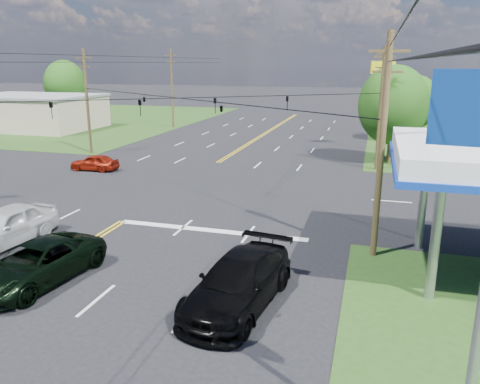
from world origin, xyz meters
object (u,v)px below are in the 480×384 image
(tree_right_a, at_px, (393,105))
(tree_right_b, at_px, (414,102))
(pole_left_far, at_px, (172,87))
(pole_right_far, at_px, (380,91))
(pole_ne, at_px, (381,108))
(pole_nw, at_px, (87,100))
(suv_black, at_px, (239,282))
(pickup_white, at_px, (5,226))
(pole_se, at_px, (382,146))
(retail_nw, at_px, (33,113))
(pickup_dkgreen, at_px, (37,263))
(tree_far_l, at_px, (65,84))

(tree_right_a, xyz_separation_m, tree_right_b, (2.50, 12.00, -0.65))
(pole_left_far, xyz_separation_m, pole_right_far, (26.00, 0.00, 0.00))
(tree_right_a, bearing_deg, pole_ne, -108.43)
(pole_nw, bearing_deg, tree_right_b, 26.95)
(tree_right_a, relative_size, suv_black, 1.37)
(tree_right_a, xyz_separation_m, pickup_white, (-17.58, -24.39, -3.97))
(pole_se, height_order, pickup_white, pole_se)
(retail_nw, relative_size, pickup_dkgreen, 2.85)
(pole_se, xyz_separation_m, tree_right_a, (1.00, 21.00, -0.05))
(pole_right_far, distance_m, tree_right_a, 16.03)
(pole_ne, height_order, pickup_white, pole_ne)
(pole_left_far, relative_size, pickup_dkgreen, 1.78)
(pole_nw, distance_m, pole_ne, 26.00)
(pole_right_far, distance_m, pickup_dkgreen, 45.27)
(pickup_white, bearing_deg, tree_right_a, 59.97)
(tree_right_b, bearing_deg, pole_nw, -153.05)
(pickup_white, bearing_deg, pole_left_far, 108.88)
(pole_ne, height_order, pole_left_far, pole_left_far)
(pole_ne, bearing_deg, suv_black, -100.68)
(pole_right_far, xyz_separation_m, suv_black, (-4.50, -42.86, -4.30))
(tree_right_b, bearing_deg, pole_ne, -103.13)
(tree_right_a, distance_m, suv_black, 27.71)
(pickup_dkgreen, bearing_deg, pole_right_far, 81.71)
(pole_right_far, height_order, tree_right_b, pole_right_far)
(pole_nw, bearing_deg, pole_left_far, 90.00)
(pole_right_far, xyz_separation_m, pickup_dkgreen, (-12.50, -43.29, -4.39))
(pole_right_far, height_order, pickup_white, pole_right_far)
(pole_ne, relative_size, pole_left_far, 0.95)
(tree_right_b, distance_m, tree_far_l, 49.17)
(pole_right_far, distance_m, suv_black, 43.31)
(pole_se, relative_size, pole_right_far, 0.95)
(tree_far_l, bearing_deg, pole_nw, -50.44)
(tree_far_l, xyz_separation_m, pickup_dkgreen, (32.50, -47.29, -4.41))
(retail_nw, height_order, tree_far_l, tree_far_l)
(pole_nw, bearing_deg, tree_right_a, 6.34)
(tree_right_b, bearing_deg, pickup_white, -118.89)
(pole_se, distance_m, pickup_white, 17.40)
(retail_nw, height_order, pickup_dkgreen, retail_nw)
(pole_se, distance_m, tree_right_a, 21.02)
(retail_nw, height_order, pickup_white, retail_nw)
(tree_right_b, bearing_deg, pickup_dkgreen, -112.16)
(tree_right_b, bearing_deg, pole_left_far, 172.28)
(pole_ne, bearing_deg, pole_right_far, 90.00)
(tree_right_a, distance_m, tree_right_b, 12.27)
(pole_se, relative_size, tree_right_b, 1.34)
(tree_far_l, relative_size, pickup_dkgreen, 1.55)
(pole_left_far, distance_m, tree_right_a, 31.39)
(pole_left_far, bearing_deg, tree_right_b, -7.72)
(suv_black, bearing_deg, pickup_white, 176.26)
(pole_se, xyz_separation_m, pickup_dkgreen, (-12.50, -6.29, -4.13))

